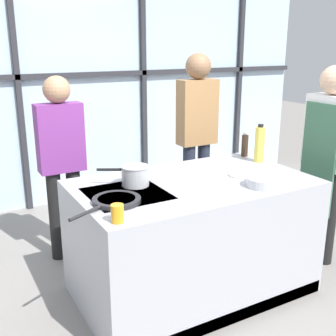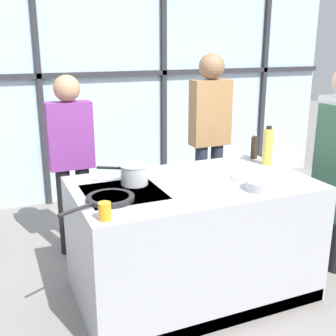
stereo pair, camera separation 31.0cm
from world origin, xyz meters
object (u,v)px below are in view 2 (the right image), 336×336
object	(u,v)px
oil_bottle	(268,146)
juice_glass_near	(105,211)
spectator_far_left	(71,154)
spectator_center_left	(210,130)
saucepan	(134,174)
pepper_grinder	(254,147)
mixing_bowl	(264,185)
white_plate	(247,177)
frying_pan	(109,198)

from	to	relation	value
oil_bottle	juice_glass_near	bearing A→B (deg)	-158.96
spectator_far_left	spectator_center_left	world-z (taller)	spectator_center_left
spectator_center_left	saucepan	xyz separation A→B (m)	(-1.12, -0.91, -0.07)
oil_bottle	pepper_grinder	size ratio (longest dim) A/B	1.43
spectator_center_left	oil_bottle	distance (m)	0.86
saucepan	mixing_bowl	xyz separation A→B (m)	(0.80, -0.47, -0.04)
spectator_far_left	white_plate	xyz separation A→B (m)	(1.12, -1.11, -0.03)
saucepan	spectator_far_left	bearing A→B (deg)	107.08
frying_pan	mixing_bowl	bearing A→B (deg)	-11.52
white_plate	juice_glass_near	size ratio (longest dim) A/B	2.24
frying_pan	pepper_grinder	xyz separation A→B (m)	(1.47, 0.52, 0.09)
white_plate	pepper_grinder	distance (m)	0.60
mixing_bowl	juice_glass_near	bearing A→B (deg)	-176.32
mixing_bowl	juice_glass_near	world-z (taller)	juice_glass_near
spectator_center_left	frying_pan	size ratio (longest dim) A/B	3.43
white_plate	mixing_bowl	xyz separation A→B (m)	(-0.04, -0.28, 0.03)
spectator_far_left	white_plate	world-z (taller)	spectator_far_left
pepper_grinder	spectator_center_left	bearing A→B (deg)	98.05
spectator_far_left	white_plate	size ratio (longest dim) A/B	6.87
white_plate	oil_bottle	size ratio (longest dim) A/B	0.73
white_plate	spectator_far_left	bearing A→B (deg)	135.21
spectator_center_left	oil_bottle	xyz separation A→B (m)	(0.08, -0.86, 0.01)
spectator_center_left	mixing_bowl	xyz separation A→B (m)	(-0.32, -1.38, -0.11)
spectator_center_left	frying_pan	world-z (taller)	spectator_center_left
spectator_far_left	juice_glass_near	distance (m)	1.46
juice_glass_near	oil_bottle	bearing A→B (deg)	21.04
frying_pan	pepper_grinder	distance (m)	1.56
spectator_center_left	juice_glass_near	xyz separation A→B (m)	(-1.48, -1.46, -0.09)
spectator_center_left	mixing_bowl	world-z (taller)	spectator_center_left
spectator_far_left	spectator_center_left	xyz separation A→B (m)	(1.40, 0.00, 0.11)
spectator_far_left	saucepan	world-z (taller)	spectator_far_left
frying_pan	white_plate	size ratio (longest dim) A/B	2.20
pepper_grinder	saucepan	bearing A→B (deg)	-167.71
white_plate	juice_glass_near	xyz separation A→B (m)	(-1.20, -0.35, 0.05)
white_plate	pepper_grinder	bearing A→B (deg)	50.71
frying_pan	saucepan	xyz separation A→B (m)	(0.26, 0.26, 0.06)
mixing_bowl	frying_pan	bearing A→B (deg)	168.48
frying_pan	spectator_center_left	bearing A→B (deg)	40.37
white_plate	saucepan	bearing A→B (deg)	166.90
spectator_center_left	mixing_bowl	distance (m)	1.43
mixing_bowl	oil_bottle	world-z (taller)	oil_bottle
pepper_grinder	juice_glass_near	size ratio (longest dim) A/B	2.16
oil_bottle	juice_glass_near	distance (m)	1.68
oil_bottle	pepper_grinder	xyz separation A→B (m)	(0.01, 0.21, -0.05)
spectator_far_left	saucepan	distance (m)	0.96
oil_bottle	white_plate	bearing A→B (deg)	-145.37
frying_pan	oil_bottle	bearing A→B (deg)	12.10
spectator_center_left	pepper_grinder	distance (m)	0.66
saucepan	pepper_grinder	bearing A→B (deg)	12.29
pepper_grinder	oil_bottle	bearing A→B (deg)	-92.78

